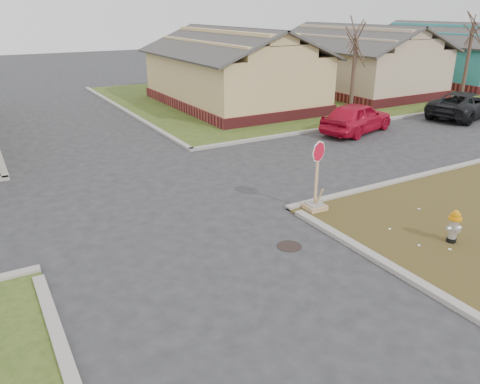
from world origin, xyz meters
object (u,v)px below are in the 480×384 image
red_sedan (357,117)px  dark_pickup (464,105)px  fire_hydrant (454,225)px  stop_sign (316,195)px

red_sedan → dark_pickup: red_sedan is taller
fire_hydrant → stop_sign: size_ratio=0.42×
stop_sign → dark_pickup: size_ratio=0.42×
fire_hydrant → stop_sign: 3.85m
stop_sign → fire_hydrant: bearing=-59.3°
fire_hydrant → stop_sign: bearing=137.4°
dark_pickup → red_sedan: bearing=73.4°
stop_sign → dark_pickup: stop_sign is taller
fire_hydrant → dark_pickup: bearing=56.0°
stop_sign → dark_pickup: 16.29m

